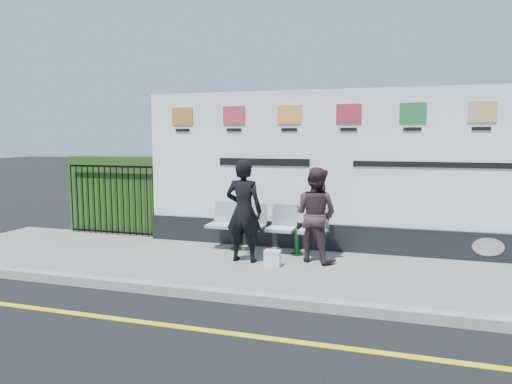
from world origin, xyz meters
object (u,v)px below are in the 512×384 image
at_px(woman_right, 315,215).
at_px(billboard, 347,182).
at_px(woman_left, 244,211).
at_px(bench, 266,239).

bearing_deg(woman_right, billboard, -93.91).
xyz_separation_m(billboard, woman_right, (-0.44, -0.91, -0.49)).
bearing_deg(billboard, woman_right, -116.03).
xyz_separation_m(billboard, woman_left, (-1.62, -1.27, -0.42)).
xyz_separation_m(billboard, bench, (-1.42, -0.57, -1.06)).
bearing_deg(woman_left, billboard, -140.66).
height_order(billboard, woman_left, billboard).
height_order(bench, woman_left, woman_left).
relative_size(billboard, bench, 3.53).
bearing_deg(woman_left, woman_right, -161.75).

